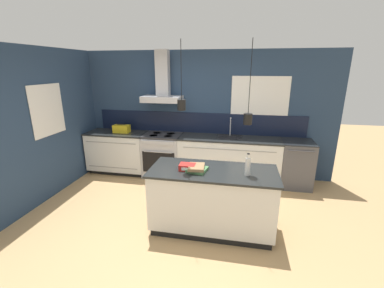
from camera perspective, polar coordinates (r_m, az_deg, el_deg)
name	(u,v)px	position (r m, az deg, el deg)	size (l,w,h in m)	color
ground_plane	(175,222)	(4.11, -3.80, -16.82)	(16.00, 16.00, 0.00)	tan
wall_back	(196,112)	(5.46, 0.92, 7.14)	(5.60, 2.14, 2.60)	navy
wall_left	(54,122)	(5.29, -28.40, 4.26)	(0.08, 3.80, 2.60)	navy
counter_run_left	(119,152)	(5.93, -16.00, -1.66)	(1.29, 0.64, 0.91)	black
counter_run_sink	(229,159)	(5.31, 8.13, -3.29)	(2.03, 0.64, 1.29)	black
oven_range	(163,155)	(5.54, -6.48, -2.44)	(0.78, 0.66, 0.91)	#B5B5BA
dishwasher	(296,164)	(5.42, 22.05, -4.06)	(0.59, 0.65, 0.91)	#4C4C51
kitchen_island	(212,199)	(3.75, 4.56, -12.18)	(1.76, 0.78, 0.91)	black
bottle_on_island	(248,166)	(3.41, 12.26, -4.83)	(0.07, 0.07, 0.30)	silver
book_stack	(197,168)	(3.49, 1.09, -5.44)	(0.29, 0.30, 0.08)	#4C7F4C
red_supply_box	(187,167)	(3.53, -1.03, -5.14)	(0.22, 0.16, 0.08)	red
yellow_toolbox	(122,129)	(5.73, -15.38, 3.29)	(0.34, 0.18, 0.19)	gold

